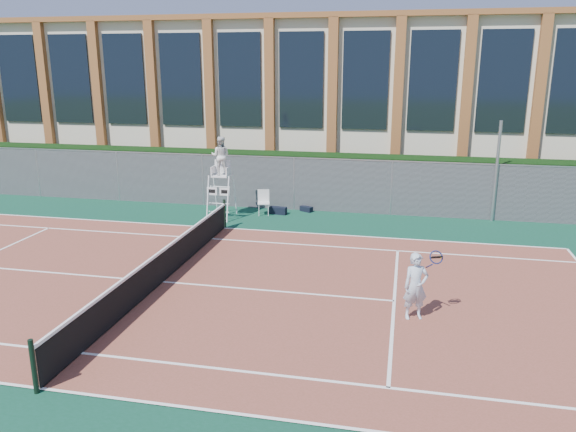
% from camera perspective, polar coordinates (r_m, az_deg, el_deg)
% --- Properties ---
extents(ground, '(120.00, 120.00, 0.00)m').
position_cam_1_polar(ground, '(16.23, -12.62, -6.64)').
color(ground, '#233814').
extents(apron, '(36.00, 20.00, 0.01)m').
position_cam_1_polar(apron, '(17.08, -11.24, -5.43)').
color(apron, '#0D3C27').
rests_on(apron, ground).
extents(tennis_court, '(23.77, 10.97, 0.02)m').
position_cam_1_polar(tennis_court, '(16.22, -12.62, -6.57)').
color(tennis_court, brown).
rests_on(tennis_court, apron).
extents(tennis_net, '(0.10, 11.30, 1.10)m').
position_cam_1_polar(tennis_net, '(16.04, -12.73, -4.86)').
color(tennis_net, black).
rests_on(tennis_net, ground).
extents(fence, '(40.00, 0.06, 2.20)m').
position_cam_1_polar(fence, '(23.86, -4.10, 3.44)').
color(fence, '#595E60').
rests_on(fence, ground).
extents(hedge, '(40.00, 1.40, 2.20)m').
position_cam_1_polar(hedge, '(24.99, -3.35, 3.99)').
color(hedge, black).
rests_on(hedge, ground).
extents(building, '(45.00, 10.60, 8.22)m').
position_cam_1_polar(building, '(32.31, 0.33, 11.98)').
color(building, beige).
rests_on(building, ground).
extents(steel_pole, '(0.12, 0.12, 3.90)m').
position_cam_1_polar(steel_pole, '(22.96, 20.40, 4.22)').
color(steel_pole, '#9EA0A5').
rests_on(steel_pole, ground).
extents(umpire_chair, '(0.91, 1.41, 3.28)m').
position_cam_1_polar(umpire_chair, '(22.15, -6.86, 5.86)').
color(umpire_chair, white).
rests_on(umpire_chair, ground).
extents(plastic_chair, '(0.57, 0.57, 1.01)m').
position_cam_1_polar(plastic_chair, '(22.80, -2.50, 1.64)').
color(plastic_chair, silver).
rests_on(plastic_chair, apron).
extents(sports_bag_near, '(0.72, 0.36, 0.30)m').
position_cam_1_polar(sports_bag_near, '(22.92, -1.01, 0.57)').
color(sports_bag_near, black).
rests_on(sports_bag_near, apron).
extents(sports_bag_far, '(0.58, 0.46, 0.21)m').
position_cam_1_polar(sports_bag_far, '(23.33, 1.87, 0.72)').
color(sports_bag_far, black).
rests_on(sports_bag_far, apron).
extents(tennis_player, '(0.97, 0.71, 1.65)m').
position_cam_1_polar(tennis_player, '(13.71, 12.86, -6.95)').
color(tennis_player, silver).
rests_on(tennis_player, tennis_court).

